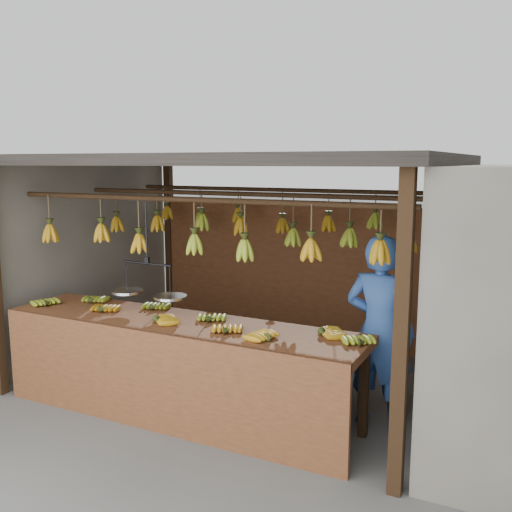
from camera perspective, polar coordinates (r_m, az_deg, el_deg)
The scene contains 8 objects.
ground at distance 6.40m, azimuth -1.22°, elevation -11.96°, with size 80.00×80.00×0.00m, color #5B5B57.
stall at distance 6.27m, azimuth 0.12°, elevation 6.10°, with size 4.30×3.30×2.40m.
neighbor_left at distance 8.36m, azimuth -23.67°, elevation 0.48°, with size 3.00×3.00×2.30m, color slate.
counter at distance 5.21m, azimuth -8.38°, elevation -8.80°, with size 3.58×0.79×0.96m.
hanging_bananas at distance 6.02m, azimuth -1.19°, elevation 2.62°, with size 3.61×2.25×0.39m.
balance_scale at distance 5.52m, azimuth -10.74°, elevation -3.33°, with size 0.81×0.31×0.93m.
vendor at distance 5.15m, azimuth 12.24°, elevation -7.40°, with size 0.63×0.41×1.72m, color #3359A5.
bag_bundles at distance 6.81m, azimuth 18.90°, elevation -2.35°, with size 0.08×0.26×1.17m.
Camera 1 is at (2.78, -5.28, 2.33)m, focal length 40.00 mm.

